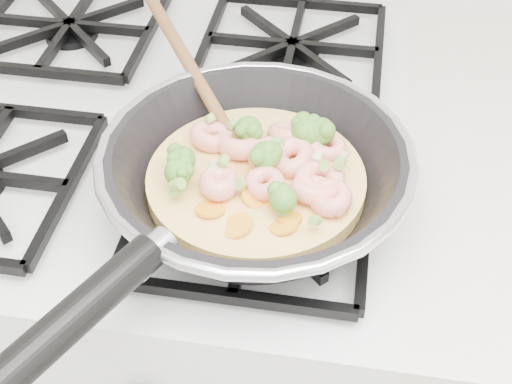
# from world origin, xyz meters

# --- Properties ---
(stove) EXTENTS (0.60, 0.60, 0.92)m
(stove) POSITION_xyz_m (0.00, 1.70, 0.46)
(stove) COLOR silver
(stove) RESTS_ON ground
(skillet) EXTENTS (0.33, 0.54, 0.10)m
(skillet) POSITION_xyz_m (0.15, 1.56, 0.96)
(skillet) COLOR black
(skillet) RESTS_ON stove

